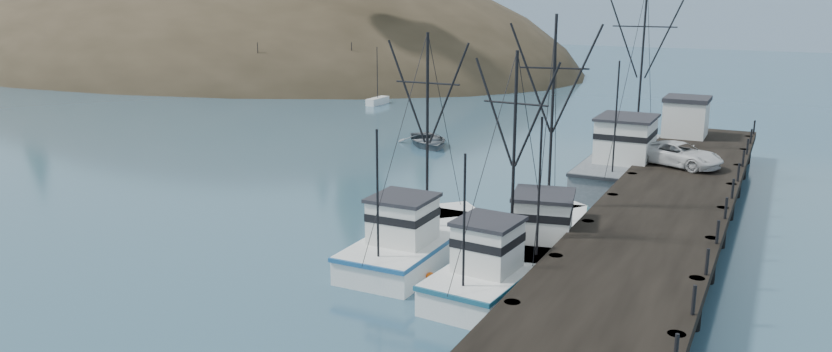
{
  "coord_description": "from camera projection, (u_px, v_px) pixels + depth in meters",
  "views": [
    {
      "loc": [
        18.83,
        -20.74,
        11.97
      ],
      "look_at": [
        1.69,
        13.13,
        2.5
      ],
      "focal_mm": 32.0,
      "sensor_mm": 36.0,
      "label": 1
    }
  ],
  "objects": [
    {
      "name": "trawler_near",
      "position": [
        501.0,
        268.0,
        30.7
      ],
      "size": [
        3.83,
        9.75,
        10.06
      ],
      "color": "white",
      "rests_on": "ground"
    },
    {
      "name": "pier",
      "position": [
        665.0,
        207.0,
        36.41
      ],
      "size": [
        6.0,
        44.0,
        2.0
      ],
      "color": "black",
      "rests_on": "ground"
    },
    {
      "name": "trawler_far",
      "position": [
        545.0,
        236.0,
        34.79
      ],
      "size": [
        5.42,
        11.14,
        11.35
      ],
      "color": "white",
      "rests_on": "ground"
    },
    {
      "name": "moored_sailboats",
      "position": [
        352.0,
        92.0,
        88.24
      ],
      "size": [
        18.2,
        15.91,
        6.35
      ],
      "color": "white",
      "rests_on": "ground"
    },
    {
      "name": "distant_ridge",
      "position": [
        753.0,
        45.0,
        171.9
      ],
      "size": [
        360.0,
        40.0,
        26.0
      ],
      "primitive_type": "cube",
      "color": "#9EB2C6",
      "rests_on": "ground"
    },
    {
      "name": "work_vessel",
      "position": [
        630.0,
        163.0,
        47.64
      ],
      "size": [
        4.54,
        15.19,
        12.82
      ],
      "color": "slate",
      "rests_on": "ground"
    },
    {
      "name": "pickup_truck",
      "position": [
        679.0,
        154.0,
        43.41
      ],
      "size": [
        5.52,
        3.98,
        1.4
      ],
      "primitive_type": "imported",
      "rotation": [
        0.0,
        0.0,
        1.2
      ],
      "color": "silver",
      "rests_on": "pier"
    },
    {
      "name": "trawler_mid",
      "position": [
        418.0,
        240.0,
        34.17
      ],
      "size": [
        3.58,
        10.5,
        10.57
      ],
      "color": "white",
      "rests_on": "ground"
    },
    {
      "name": "distant_ridge_far",
      "position": [
        560.0,
        36.0,
        206.79
      ],
      "size": [
        180.0,
        25.0,
        18.0
      ],
      "primitive_type": "cube",
      "color": "silver",
      "rests_on": "ground"
    },
    {
      "name": "motorboat",
      "position": [
        428.0,
        146.0,
        59.2
      ],
      "size": [
        6.79,
        6.99,
        1.18
      ],
      "primitive_type": "imported",
      "rotation": [
        0.0,
        0.0,
        0.7
      ],
      "color": "slate",
      "rests_on": "ground"
    },
    {
      "name": "ground",
      "position": [
        227.0,
        305.0,
        29.11
      ],
      "size": [
        400.0,
        400.0,
        0.0
      ],
      "primitive_type": "plane",
      "color": "#2E5167",
      "rests_on": "ground"
    },
    {
      "name": "pier_shed",
      "position": [
        686.0,
        116.0,
        52.24
      ],
      "size": [
        3.0,
        3.2,
        2.8
      ],
      "color": "silver",
      "rests_on": "pier"
    },
    {
      "name": "headland",
      "position": [
        197.0,
        87.0,
        131.09
      ],
      "size": [
        134.8,
        78.0,
        51.0
      ],
      "color": "#382D1E",
      "rests_on": "ground"
    }
  ]
}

